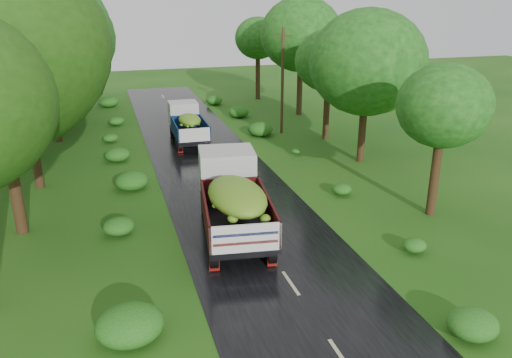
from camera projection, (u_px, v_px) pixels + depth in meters
name	position (u px, v px, depth m)	size (l,w,h in m)	color
ground	(341.00, 358.00, 13.90)	(120.00, 120.00, 0.00)	#15460F
road	(281.00, 269.00, 18.38)	(6.50, 80.00, 0.02)	black
road_lines	(272.00, 256.00, 19.28)	(0.12, 69.60, 0.00)	#BFB78C
truck_near	(233.00, 194.00, 20.81)	(3.43, 7.37, 2.98)	black
truck_far	(187.00, 122.00, 34.00)	(2.14, 5.81, 2.43)	black
utility_pole	(282.00, 80.00, 35.32)	(1.26, 0.54, 7.45)	#382616
trees_left	(27.00, 43.00, 30.10)	(6.00, 35.21, 9.58)	black
trees_right	(324.00, 53.00, 34.26)	(5.07, 31.35, 8.18)	black
shrubs	(224.00, 180.00, 26.34)	(11.90, 44.00, 0.70)	#1B5614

